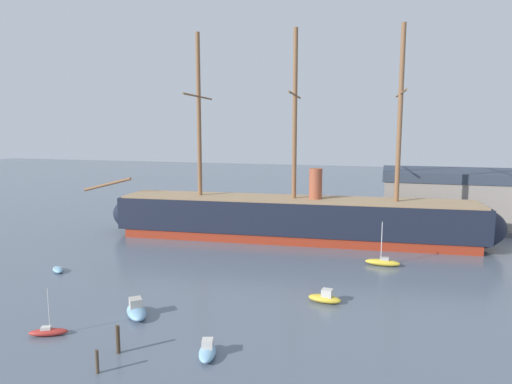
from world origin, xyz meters
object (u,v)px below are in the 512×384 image
at_px(motorboat_far_left, 140,216).
at_px(mooring_piling_left_pair, 118,339).
at_px(dockside_warehouse_right, 491,199).
at_px(motorboat_foreground_right, 207,351).
at_px(sailboat_foreground_left, 48,332).
at_px(tall_ship, 294,218).
at_px(mooring_piling_nearest, 97,362).
at_px(motorboat_mid_right, 325,298).
at_px(dinghy_mid_left, 58,270).
at_px(sailboat_alongside_stern, 383,262).
at_px(motorboat_near_centre, 136,310).
at_px(motorboat_far_right, 448,238).

relative_size(motorboat_far_left, mooring_piling_left_pair, 2.04).
height_order(mooring_piling_left_pair, dockside_warehouse_right, dockside_warehouse_right).
bearing_deg(motorboat_far_left, motorboat_foreground_right, -54.31).
distance_m(motorboat_foreground_right, dockside_warehouse_right, 67.62).
distance_m(sailboat_foreground_left, dockside_warehouse_right, 75.98).
distance_m(tall_ship, sailboat_foreground_left, 41.76).
relative_size(mooring_piling_nearest, dockside_warehouse_right, 0.04).
relative_size(motorboat_mid_right, motorboat_far_left, 0.76).
bearing_deg(dinghy_mid_left, motorboat_mid_right, -1.03).
height_order(motorboat_mid_right, sailboat_alongside_stern, sailboat_alongside_stern).
height_order(tall_ship, mooring_piling_nearest, tall_ship).
height_order(tall_ship, motorboat_far_left, tall_ship).
bearing_deg(motorboat_foreground_right, tall_ship, 91.63).
relative_size(sailboat_foreground_left, sailboat_alongside_stern, 0.73).
relative_size(sailboat_foreground_left, motorboat_mid_right, 1.19).
distance_m(sailboat_alongside_stern, mooring_piling_left_pair, 36.02).
height_order(motorboat_near_centre, sailboat_alongside_stern, sailboat_alongside_stern).
bearing_deg(dockside_warehouse_right, tall_ship, -147.66).
height_order(sailboat_alongside_stern, mooring_piling_nearest, sailboat_alongside_stern).
distance_m(tall_ship, mooring_piling_left_pair, 40.85).
distance_m(tall_ship, motorboat_foreground_right, 39.02).
height_order(tall_ship, dockside_warehouse_right, tall_ship).
relative_size(motorboat_mid_right, sailboat_alongside_stern, 0.61).
bearing_deg(motorboat_far_right, mooring_piling_left_pair, -123.27).
xyz_separation_m(sailboat_foreground_left, dockside_warehouse_right, (46.25, 60.10, 4.69)).
bearing_deg(sailboat_foreground_left, sailboat_alongside_stern, 46.46).
height_order(sailboat_foreground_left, dinghy_mid_left, sailboat_foreground_left).
distance_m(motorboat_foreground_right, motorboat_far_left, 57.85).
bearing_deg(motorboat_mid_right, motorboat_far_right, 63.08).
relative_size(sailboat_foreground_left, motorboat_far_right, 0.87).
distance_m(motorboat_mid_right, dockside_warehouse_right, 52.07).
xyz_separation_m(sailboat_alongside_stern, mooring_piling_nearest, (-19.73, -33.02, 0.41)).
relative_size(sailboat_foreground_left, motorboat_near_centre, 1.00).
xyz_separation_m(motorboat_far_right, mooring_piling_left_pair, (-29.67, -45.21, 0.45)).
bearing_deg(mooring_piling_nearest, mooring_piling_left_pair, 94.57).
relative_size(tall_ship, mooring_piling_nearest, 38.15).
bearing_deg(tall_ship, sailboat_foreground_left, -108.95).
bearing_deg(motorboat_far_right, sailboat_foreground_left, -130.10).
height_order(sailboat_alongside_stern, mooring_piling_left_pair, sailboat_alongside_stern).
relative_size(sailboat_foreground_left, mooring_piling_left_pair, 1.85).
xyz_separation_m(motorboat_foreground_right, dinghy_mid_left, (-26.05, 14.34, -0.15)).
height_order(motorboat_foreground_right, mooring_piling_left_pair, mooring_piling_left_pair).
bearing_deg(tall_ship, motorboat_foreground_right, -88.37).
xyz_separation_m(dinghy_mid_left, motorboat_far_left, (-7.69, 32.64, 0.33)).
distance_m(motorboat_mid_right, sailboat_alongside_stern, 15.77).
xyz_separation_m(mooring_piling_nearest, mooring_piling_left_pair, (-0.24, 3.05, 0.25)).
xyz_separation_m(sailboat_foreground_left, dinghy_mid_left, (-11.42, 14.84, -0.05)).
bearing_deg(sailboat_alongside_stern, sailboat_foreground_left, -133.54).
distance_m(mooring_piling_nearest, dockside_warehouse_right, 74.86).
relative_size(motorboat_foreground_right, mooring_piling_left_pair, 1.48).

